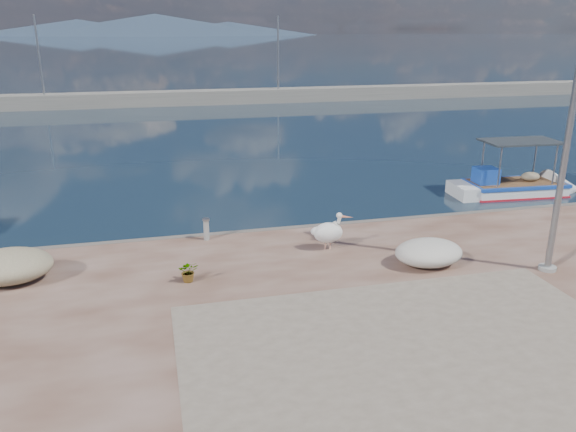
# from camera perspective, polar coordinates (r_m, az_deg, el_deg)

# --- Properties ---
(ground) EXTENTS (1400.00, 1400.00, 0.00)m
(ground) POSITION_cam_1_polar(r_m,az_deg,el_deg) (13.20, 4.02, -10.49)
(ground) COLOR #162635
(ground) RESTS_ON ground
(quay_patch) EXTENTS (9.00, 7.00, 0.01)m
(quay_patch) POSITION_cam_1_polar(r_m,az_deg,el_deg) (10.93, 14.22, -14.69)
(quay_patch) COLOR gray
(quay_patch) RESTS_ON quay
(breakwater) EXTENTS (120.00, 2.20, 7.50)m
(breakwater) POSITION_cam_1_polar(r_m,az_deg,el_deg) (51.42, -9.91, 11.76)
(breakwater) COLOR gray
(breakwater) RESTS_ON ground
(mountains) EXTENTS (370.00, 280.00, 22.00)m
(mountains) POSITION_cam_1_polar(r_m,az_deg,el_deg) (661.02, -13.85, 18.25)
(mountains) COLOR #28384C
(mountains) RESTS_ON ground
(boat_right) EXTENTS (5.44, 2.10, 2.57)m
(boat_right) POSITION_cam_1_polar(r_m,az_deg,el_deg) (24.53, 21.90, 2.53)
(boat_right) COLOR white
(boat_right) RESTS_ON ground
(pelican) EXTENTS (1.15, 0.72, 1.09)m
(pelican) POSITION_cam_1_polar(r_m,az_deg,el_deg) (15.65, 4.16, -1.64)
(pelican) COLOR tan
(pelican) RESTS_ON quay
(lamp_post) EXTENTS (0.44, 0.96, 7.00)m
(lamp_post) POSITION_cam_1_polar(r_m,az_deg,el_deg) (15.06, 26.44, 6.68)
(lamp_post) COLOR gray
(lamp_post) RESTS_ON quay
(bollard_near) EXTENTS (0.22, 0.22, 0.66)m
(bollard_near) POSITION_cam_1_polar(r_m,az_deg,el_deg) (16.53, -8.30, -1.25)
(bollard_near) COLOR gray
(bollard_near) RESTS_ON quay
(potted_plant) EXTENTS (0.50, 0.44, 0.54)m
(potted_plant) POSITION_cam_1_polar(r_m,az_deg,el_deg) (13.96, -10.06, -5.54)
(potted_plant) COLOR #33722D
(potted_plant) RESTS_ON quay
(net_pile_d) EXTENTS (1.81, 1.36, 0.68)m
(net_pile_d) POSITION_cam_1_polar(r_m,az_deg,el_deg) (15.12, 14.10, -3.62)
(net_pile_d) COLOR silver
(net_pile_d) RESTS_ON quay
(net_pile_b) EXTENTS (2.06, 1.60, 0.80)m
(net_pile_b) POSITION_cam_1_polar(r_m,az_deg,el_deg) (15.29, -26.51, -4.58)
(net_pile_b) COLOR #C2B690
(net_pile_b) RESTS_ON quay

